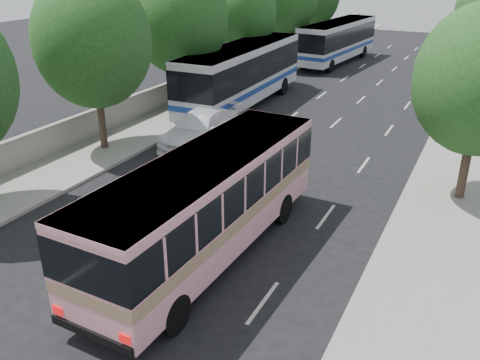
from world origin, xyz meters
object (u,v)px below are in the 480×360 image
Objects in this scene: white_pickup at (200,128)px; tour_coach_front at (242,71)px; pink_taxi at (266,135)px; tour_coach_rear at (338,38)px; pink_bus at (208,196)px.

tour_coach_front is (-1.25, 7.57, 1.56)m from white_pickup.
pink_taxi is 0.36× the size of tour_coach_rear.
tour_coach_rear reaches higher than pink_taxi.
pink_bus is 35.22m from tour_coach_rear.
pink_bus is 1.84× the size of white_pickup.
pink_taxi is 0.77× the size of white_pickup.
pink_bus is 0.86× the size of tour_coach_rear.
pink_bus is at bearing -59.54° from white_pickup.
tour_coach_rear is (-0.00, 25.19, 1.41)m from white_pickup.
white_pickup is at bearing -81.74° from tour_coach_front.
pink_bus is 18.56m from tour_coach_front.
tour_coach_front is at bearing 97.77° from white_pickup.
white_pickup is at bearing -84.73° from tour_coach_rear.
tour_coach_rear is at bearing 101.72° from pink_bus.
pink_bus is at bearing -68.24° from tour_coach_front.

